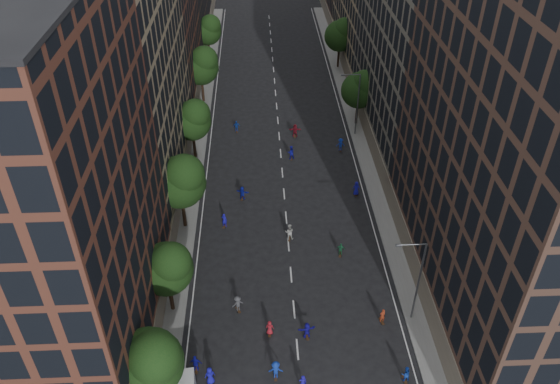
# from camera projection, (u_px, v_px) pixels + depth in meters

# --- Properties ---
(ground) EXTENTS (240.00, 240.00, 0.00)m
(ground) POSITION_uv_depth(u_px,v_px,m) (281.00, 155.00, 71.84)
(ground) COLOR black
(ground) RESTS_ON ground
(sidewalk_left) EXTENTS (4.00, 105.00, 0.15)m
(sidewalk_left) POSITION_uv_depth(u_px,v_px,m) (194.00, 129.00, 77.40)
(sidewalk_left) COLOR slate
(sidewalk_left) RESTS_ON ground
(sidewalk_right) EXTENTS (4.00, 105.00, 0.15)m
(sidewalk_right) POSITION_uv_depth(u_px,v_px,m) (362.00, 125.00, 78.26)
(sidewalk_right) COLOR slate
(sidewalk_right) RESTS_ON ground
(bldg_left_a) EXTENTS (14.00, 22.00, 30.00)m
(bldg_left_a) POSITION_uv_depth(u_px,v_px,m) (34.00, 203.00, 38.94)
(bldg_left_a) COLOR #572D21
(bldg_left_a) RESTS_ON ground
(bldg_left_b) EXTENTS (14.00, 26.00, 34.00)m
(bldg_left_b) POSITION_uv_depth(u_px,v_px,m) (102.00, 48.00, 57.05)
(bldg_left_b) COLOR #938060
(bldg_left_b) RESTS_ON ground
(bldg_left_c) EXTENTS (14.00, 20.00, 28.00)m
(bldg_left_c) POSITION_uv_depth(u_px,v_px,m) (141.00, 7.00, 77.33)
(bldg_left_c) COLOR #572D21
(bldg_left_c) RESTS_ON ground
(bldg_right_a) EXTENTS (14.00, 30.00, 36.00)m
(bldg_right_a) POSITION_uv_depth(u_px,v_px,m) (544.00, 127.00, 41.74)
(bldg_right_a) COLOR #493127
(bldg_right_a) RESTS_ON ground
(bldg_right_b) EXTENTS (14.00, 28.00, 33.00)m
(bldg_right_b) POSITION_uv_depth(u_px,v_px,m) (436.00, 19.00, 65.95)
(bldg_right_b) COLOR #625C51
(bldg_right_b) RESTS_ON ground
(tree_left_0) EXTENTS (5.20, 5.20, 8.83)m
(tree_left_0) POSITION_uv_depth(u_px,v_px,m) (150.00, 362.00, 38.84)
(tree_left_0) COLOR black
(tree_left_0) RESTS_ON ground
(tree_left_1) EXTENTS (4.80, 4.80, 8.21)m
(tree_left_1) POSITION_uv_depth(u_px,v_px,m) (168.00, 267.00, 47.13)
(tree_left_1) COLOR black
(tree_left_1) RESTS_ON ground
(tree_left_2) EXTENTS (5.60, 5.60, 9.45)m
(tree_left_2) POSITION_uv_depth(u_px,v_px,m) (181.00, 180.00, 56.28)
(tree_left_2) COLOR black
(tree_left_2) RESTS_ON ground
(tree_left_3) EXTENTS (5.00, 5.00, 8.58)m
(tree_left_3) POSITION_uv_depth(u_px,v_px,m) (193.00, 119.00, 67.88)
(tree_left_3) COLOR black
(tree_left_3) RESTS_ON ground
(tree_left_4) EXTENTS (5.40, 5.40, 9.08)m
(tree_left_4) POSITION_uv_depth(u_px,v_px,m) (202.00, 65.00, 80.57)
(tree_left_4) COLOR black
(tree_left_4) RESTS_ON ground
(tree_left_5) EXTENTS (4.80, 4.80, 8.33)m
(tree_left_5) POSITION_uv_depth(u_px,v_px,m) (208.00, 29.00, 93.70)
(tree_left_5) COLOR black
(tree_left_5) RESTS_ON ground
(tree_right_a) EXTENTS (5.00, 5.00, 8.39)m
(tree_right_a) POSITION_uv_depth(u_px,v_px,m) (361.00, 88.00, 75.23)
(tree_right_a) COLOR black
(tree_right_a) RESTS_ON ground
(tree_right_b) EXTENTS (5.20, 5.20, 8.83)m
(tree_right_b) POSITION_uv_depth(u_px,v_px,m) (341.00, 34.00, 91.11)
(tree_right_b) COLOR black
(tree_right_b) RESTS_ON ground
(streetlamp_near) EXTENTS (2.64, 0.22, 9.06)m
(streetlamp_near) POSITION_uv_depth(u_px,v_px,m) (417.00, 278.00, 46.63)
(streetlamp_near) COLOR #595B60
(streetlamp_near) RESTS_ON ground
(streetlamp_far) EXTENTS (2.64, 0.22, 9.06)m
(streetlamp_far) POSITION_uv_depth(u_px,v_px,m) (356.00, 101.00, 73.17)
(streetlamp_far) COLOR #595B60
(streetlamp_far) RESTS_ON ground
(skater_0) EXTENTS (0.97, 0.76, 1.76)m
(skater_0) POSITION_uv_depth(u_px,v_px,m) (210.00, 376.00, 43.76)
(skater_0) COLOR #1916B5
(skater_0) RESTS_ON ground
(skater_1) EXTENTS (0.67, 0.46, 1.75)m
(skater_1) POSITION_uv_depth(u_px,v_px,m) (303.00, 383.00, 43.23)
(skater_1) COLOR #1D14A6
(skater_1) RESTS_ON ground
(skater_2) EXTENTS (0.83, 0.69, 1.55)m
(skater_2) POSITION_uv_depth(u_px,v_px,m) (405.00, 374.00, 44.01)
(skater_2) COLOR #153BB1
(skater_2) RESTS_ON ground
(skater_3) EXTENTS (1.19, 0.71, 1.81)m
(skater_3) POSITION_uv_depth(u_px,v_px,m) (276.00, 370.00, 44.16)
(skater_3) COLOR #1432A5
(skater_3) RESTS_ON ground
(skater_4) EXTENTS (1.04, 0.50, 1.72)m
(skater_4) POSITION_uv_depth(u_px,v_px,m) (196.00, 364.00, 44.72)
(skater_4) COLOR #131299
(skater_4) RESTS_ON ground
(skater_5) EXTENTS (1.61, 0.77, 1.67)m
(skater_5) POSITION_uv_depth(u_px,v_px,m) (307.00, 331.00, 47.49)
(skater_5) COLOR #1D14A6
(skater_5) RESTS_ON ground
(skater_6) EXTENTS (0.78, 0.56, 1.50)m
(skater_6) POSITION_uv_depth(u_px,v_px,m) (270.00, 328.00, 47.82)
(skater_6) COLOR maroon
(skater_6) RESTS_ON ground
(skater_7) EXTENTS (0.63, 0.50, 1.53)m
(skater_7) POSITION_uv_depth(u_px,v_px,m) (382.00, 316.00, 48.91)
(skater_7) COLOR #9E341A
(skater_7) RESTS_ON ground
(skater_8) EXTENTS (0.98, 0.79, 1.91)m
(skater_8) POSITION_uv_depth(u_px,v_px,m) (289.00, 232.00, 57.89)
(skater_8) COLOR beige
(skater_8) RESTS_ON ground
(skater_9) EXTENTS (1.25, 1.02, 1.69)m
(skater_9) POSITION_uv_depth(u_px,v_px,m) (238.00, 304.00, 49.95)
(skater_9) COLOR #46474B
(skater_9) RESTS_ON ground
(skater_10) EXTENTS (0.95, 0.59, 1.51)m
(skater_10) POSITION_uv_depth(u_px,v_px,m) (341.00, 250.00, 55.98)
(skater_10) COLOR #1E673D
(skater_10) RESTS_ON ground
(skater_11) EXTENTS (1.61, 0.98, 1.66)m
(skater_11) POSITION_uv_depth(u_px,v_px,m) (242.00, 193.00, 63.71)
(skater_11) COLOR #141CA8
(skater_11) RESTS_ON ground
(skater_12) EXTENTS (0.88, 0.60, 1.76)m
(skater_12) POSITION_uv_depth(u_px,v_px,m) (356.00, 189.00, 64.35)
(skater_12) COLOR #151298
(skater_12) RESTS_ON ground
(skater_13) EXTENTS (0.74, 0.62, 1.72)m
(skater_13) POSITION_uv_depth(u_px,v_px,m) (224.00, 220.00, 59.62)
(skater_13) COLOR #1914A5
(skater_13) RESTS_ON ground
(skater_14) EXTENTS (1.00, 0.82, 1.88)m
(skater_14) POSITION_uv_depth(u_px,v_px,m) (291.00, 153.00, 70.62)
(skater_14) COLOR #121397
(skater_14) RESTS_ON ground
(skater_15) EXTENTS (1.17, 0.71, 1.76)m
(skater_15) POSITION_uv_depth(u_px,v_px,m) (340.00, 145.00, 72.31)
(skater_15) COLOR #1633B5
(skater_15) RESTS_ON ground
(skater_16) EXTENTS (0.98, 0.49, 1.60)m
(skater_16) POSITION_uv_depth(u_px,v_px,m) (237.00, 127.00, 76.39)
(skater_16) COLOR #1741BE
(skater_16) RESTS_ON ground
(skater_17) EXTENTS (1.74, 0.63, 1.84)m
(skater_17) POSITION_uv_depth(u_px,v_px,m) (295.00, 131.00, 75.20)
(skater_17) COLOR maroon
(skater_17) RESTS_ON ground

